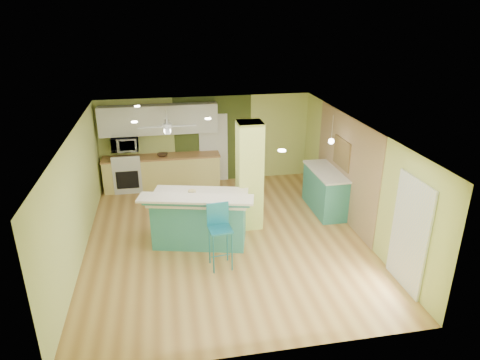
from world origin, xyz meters
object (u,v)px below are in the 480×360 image
at_px(peninsula, 200,218).
at_px(bar_stool, 219,226).
at_px(side_counter, 326,190).
at_px(fruit_bowl, 163,155).
at_px(canister, 192,194).

height_order(peninsula, bar_stool, bar_stool).
height_order(side_counter, fruit_bowl, side_counter).
relative_size(fruit_bowl, canister, 1.86).
bearing_deg(side_counter, canister, -163.52).
height_order(peninsula, side_counter, peninsula).
bearing_deg(peninsula, side_counter, 30.90).
xyz_separation_m(peninsula, canister, (-0.15, -0.00, 0.58)).
height_order(bar_stool, side_counter, bar_stool).
xyz_separation_m(peninsula, side_counter, (3.25, 1.00, -0.04)).
distance_m(side_counter, canister, 3.59).
xyz_separation_m(bar_stool, canister, (-0.43, 0.99, 0.28)).
distance_m(peninsula, side_counter, 3.40).
bearing_deg(peninsula, canister, -164.93).
bearing_deg(canister, bar_stool, -66.38).
xyz_separation_m(fruit_bowl, canister, (0.57, -3.22, 0.18)).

